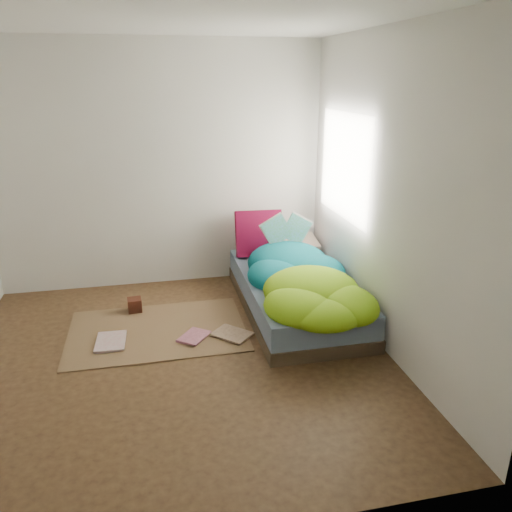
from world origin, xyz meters
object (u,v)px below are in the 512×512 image
Objects in this scene: bed at (295,294)px; floor_book_b at (184,334)px; pillow_magenta at (259,233)px; wooden_box at (135,305)px; floor_book_a at (96,343)px; open_book at (287,220)px.

bed is 1.19m from floor_book_b.
wooden_box is (-1.37, -0.46, -0.51)m from pillow_magenta.
bed is at bearing -10.17° from wooden_box.
open_book is at bearing 23.36° from floor_book_a.
bed is 1.94m from floor_book_a.
floor_book_b is at bearing -54.51° from wooden_box.
floor_book_a is (-1.90, -0.32, -0.14)m from bed.
floor_book_b is (0.77, -0.01, -0.00)m from floor_book_a.
pillow_magenta is 1.53m from wooden_box.
open_book reaches higher than floor_book_b.
pillow_magenta is at bearing 86.47° from floor_book_b.
bed reaches higher than floor_book_b.
open_book is at bearing -51.17° from pillow_magenta.
wooden_box is 0.69m from floor_book_a.
bed is 7.18× the size of floor_book_b.
pillow_magenta is at bearing 105.57° from bed.
bed is 0.88m from pillow_magenta.
floor_book_b is at bearing -126.80° from pillow_magenta.
pillow_magenta is at bearing 18.66° from wooden_box.
open_book is at bearing 4.92° from wooden_box.
wooden_box is at bearing 162.82° from floor_book_b.
pillow_magenta is 3.80× the size of wooden_box.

